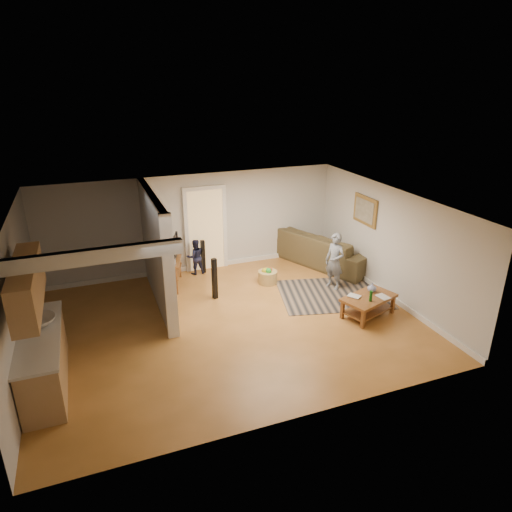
{
  "coord_description": "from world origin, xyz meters",
  "views": [
    {
      "loc": [
        -2.43,
        -7.84,
        4.76
      ],
      "look_at": [
        0.83,
        0.72,
        1.1
      ],
      "focal_mm": 32.0,
      "sensor_mm": 36.0,
      "label": 1
    }
  ],
  "objects_px": {
    "toy_basket": "(268,276)",
    "tv_console": "(172,261)",
    "child": "(333,287)",
    "speaker_right": "(203,257)",
    "coffee_table": "(369,300)",
    "sofa": "(322,263)",
    "speaker_left": "(215,279)",
    "toddler": "(196,273)"
  },
  "relations": [
    {
      "from": "tv_console",
      "to": "speaker_right",
      "type": "height_order",
      "value": "tv_console"
    },
    {
      "from": "tv_console",
      "to": "toy_basket",
      "type": "bearing_deg",
      "value": -0.31
    },
    {
      "from": "speaker_left",
      "to": "toddler",
      "type": "bearing_deg",
      "value": 73.17
    },
    {
      "from": "coffee_table",
      "to": "toddler",
      "type": "bearing_deg",
      "value": 130.1
    },
    {
      "from": "speaker_right",
      "to": "child",
      "type": "xyz_separation_m",
      "value": [
        2.67,
        -1.97,
        -0.44
      ]
    },
    {
      "from": "speaker_right",
      "to": "coffee_table",
      "type": "bearing_deg",
      "value": -64.58
    },
    {
      "from": "speaker_right",
      "to": "toddler",
      "type": "xyz_separation_m",
      "value": [
        -0.2,
        0.0,
        -0.44
      ]
    },
    {
      "from": "speaker_right",
      "to": "toy_basket",
      "type": "bearing_deg",
      "value": -54.47
    },
    {
      "from": "toy_basket",
      "to": "speaker_left",
      "type": "bearing_deg",
      "value": -166.87
    },
    {
      "from": "tv_console",
      "to": "child",
      "type": "xyz_separation_m",
      "value": [
        3.55,
        -1.46,
        -0.64
      ]
    },
    {
      "from": "toy_basket",
      "to": "tv_console",
      "type": "bearing_deg",
      "value": 163.25
    },
    {
      "from": "coffee_table",
      "to": "speaker_right",
      "type": "bearing_deg",
      "value": 128.05
    },
    {
      "from": "tv_console",
      "to": "child",
      "type": "relative_size",
      "value": 0.88
    },
    {
      "from": "tv_console",
      "to": "child",
      "type": "bearing_deg",
      "value": -5.9
    },
    {
      "from": "coffee_table",
      "to": "toddler",
      "type": "distance_m",
      "value": 4.48
    },
    {
      "from": "sofa",
      "to": "toddler",
      "type": "distance_m",
      "value": 3.4
    },
    {
      "from": "speaker_right",
      "to": "toy_basket",
      "type": "relative_size",
      "value": 1.88
    },
    {
      "from": "toy_basket",
      "to": "child",
      "type": "relative_size",
      "value": 0.34
    },
    {
      "from": "speaker_right",
      "to": "toddler",
      "type": "bearing_deg",
      "value": 167.38
    },
    {
      "from": "speaker_left",
      "to": "child",
      "type": "xyz_separation_m",
      "value": [
        2.79,
        -0.47,
        -0.49
      ]
    },
    {
      "from": "sofa",
      "to": "tv_console",
      "type": "height_order",
      "value": "tv_console"
    },
    {
      "from": "sofa",
      "to": "speaker_right",
      "type": "relative_size",
      "value": 3.34
    },
    {
      "from": "sofa",
      "to": "coffee_table",
      "type": "bearing_deg",
      "value": 146.58
    },
    {
      "from": "coffee_table",
      "to": "child",
      "type": "xyz_separation_m",
      "value": [
        -0.0,
        1.45,
        -0.35
      ]
    },
    {
      "from": "speaker_left",
      "to": "child",
      "type": "height_order",
      "value": "speaker_left"
    },
    {
      "from": "sofa",
      "to": "child",
      "type": "xyz_separation_m",
      "value": [
        -0.49,
        -1.47,
        0.0
      ]
    },
    {
      "from": "toddler",
      "to": "speaker_right",
      "type": "bearing_deg",
      "value": 178.36
    },
    {
      "from": "speaker_right",
      "to": "toy_basket",
      "type": "height_order",
      "value": "speaker_right"
    },
    {
      "from": "speaker_left",
      "to": "toddler",
      "type": "xyz_separation_m",
      "value": [
        -0.08,
        1.5,
        -0.49
      ]
    },
    {
      "from": "speaker_right",
      "to": "child",
      "type": "distance_m",
      "value": 3.34
    },
    {
      "from": "speaker_left",
      "to": "toy_basket",
      "type": "height_order",
      "value": "speaker_left"
    },
    {
      "from": "child",
      "to": "toddler",
      "type": "height_order",
      "value": "child"
    },
    {
      "from": "child",
      "to": "tv_console",
      "type": "bearing_deg",
      "value": -135.91
    },
    {
      "from": "toy_basket",
      "to": "child",
      "type": "height_order",
      "value": "child"
    },
    {
      "from": "tv_console",
      "to": "toddler",
      "type": "relative_size",
      "value": 1.3
    },
    {
      "from": "child",
      "to": "speaker_right",
      "type": "bearing_deg",
      "value": -149.98
    },
    {
      "from": "coffee_table",
      "to": "child",
      "type": "relative_size",
      "value": 0.95
    },
    {
      "from": "child",
      "to": "speaker_left",
      "type": "bearing_deg",
      "value": -123.07
    },
    {
      "from": "speaker_right",
      "to": "tv_console",
      "type": "bearing_deg",
      "value": -162.54
    },
    {
      "from": "tv_console",
      "to": "toddler",
      "type": "distance_m",
      "value": 1.06
    },
    {
      "from": "speaker_left",
      "to": "child",
      "type": "relative_size",
      "value": 0.72
    },
    {
      "from": "sofa",
      "to": "toy_basket",
      "type": "relative_size",
      "value": 6.28
    }
  ]
}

